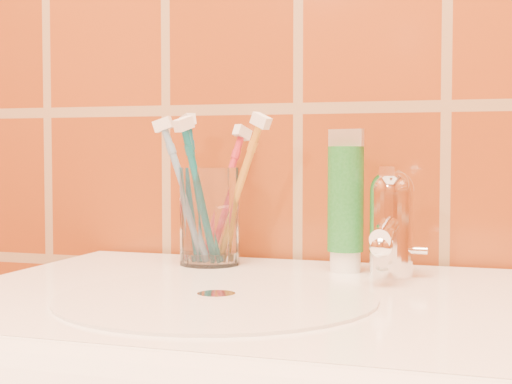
% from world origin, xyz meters
% --- Properties ---
extents(glass_tumbler, '(0.09, 0.09, 0.12)m').
position_xyz_m(glass_tumbler, '(-0.09, 1.12, 0.91)').
color(glass_tumbler, white).
rests_on(glass_tumbler, pedestal_sink).
extents(toothpaste_tube, '(0.05, 0.04, 0.16)m').
position_xyz_m(toothpaste_tube, '(0.08, 1.11, 0.93)').
color(toothpaste_tube, white).
rests_on(toothpaste_tube, pedestal_sink).
extents(faucet, '(0.05, 0.11, 0.12)m').
position_xyz_m(faucet, '(0.14, 1.09, 0.91)').
color(faucet, white).
rests_on(faucet, pedestal_sink).
extents(toothbrush_0, '(0.10, 0.09, 0.18)m').
position_xyz_m(toothbrush_0, '(-0.11, 1.10, 0.94)').
color(toothbrush_0, '#6991BB').
rests_on(toothbrush_0, glass_tumbler).
extents(toothbrush_1, '(0.09, 0.13, 0.19)m').
position_xyz_m(toothbrush_1, '(-0.09, 1.09, 0.94)').
color(toothbrush_1, '#0D5F6D').
rests_on(toothbrush_1, glass_tumbler).
extents(toothbrush_2, '(0.11, 0.15, 0.19)m').
position_xyz_m(toothbrush_2, '(-0.08, 1.15, 0.93)').
color(toothbrush_2, '#B22636').
rests_on(toothbrush_2, glass_tumbler).
extents(toothbrush_3, '(0.10, 0.10, 0.20)m').
position_xyz_m(toothbrush_3, '(-0.11, 1.12, 0.94)').
color(toothbrush_3, '#0D5873').
rests_on(toothbrush_3, glass_tumbler).
extents(toothbrush_4, '(0.14, 0.13, 0.19)m').
position_xyz_m(toothbrush_4, '(-0.05, 1.11, 0.94)').
color(toothbrush_4, orange).
rests_on(toothbrush_4, glass_tumbler).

